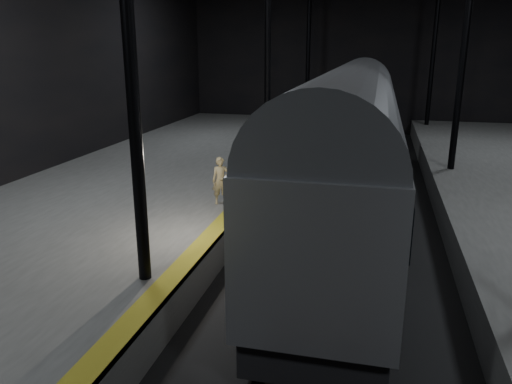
% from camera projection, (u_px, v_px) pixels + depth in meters
% --- Properties ---
extents(ground, '(44.00, 44.00, 0.00)m').
position_uv_depth(ground, '(338.00, 262.00, 13.82)').
color(ground, black).
rests_on(ground, ground).
extents(platform_left, '(9.00, 43.80, 1.00)m').
position_uv_depth(platform_left, '(94.00, 223.00, 15.39)').
color(platform_left, '#535350').
rests_on(platform_left, ground).
extents(tactile_strip, '(0.50, 43.80, 0.01)m').
position_uv_depth(tactile_strip, '(225.00, 219.00, 14.27)').
color(tactile_strip, olive).
rests_on(tactile_strip, platform_left).
extents(track, '(2.40, 43.00, 0.24)m').
position_uv_depth(track, '(338.00, 260.00, 13.80)').
color(track, '#3F3328').
rests_on(track, ground).
extents(train, '(2.86, 19.09, 5.10)m').
position_uv_depth(train, '(351.00, 139.00, 16.33)').
color(train, '#AAACB2').
rests_on(train, ground).
extents(woman, '(0.64, 0.53, 1.49)m').
position_uv_depth(woman, '(221.00, 181.00, 15.46)').
color(woman, tan).
rests_on(woman, platform_left).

